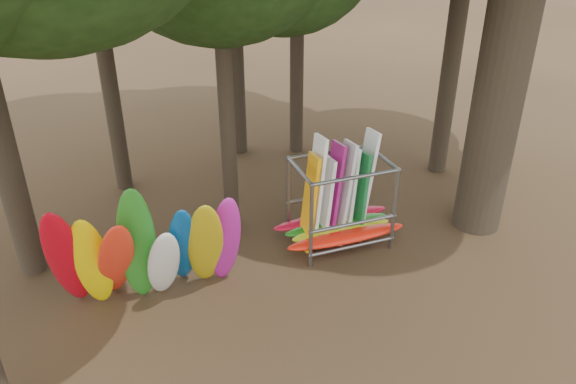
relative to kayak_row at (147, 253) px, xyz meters
name	(u,v)px	position (x,y,z in m)	size (l,w,h in m)	color
ground	(309,273)	(3.58, -0.11, -1.35)	(120.00, 120.00, 0.00)	#47331E
kayak_row	(147,253)	(0.00, 0.00, 0.00)	(4.01, 2.13, 3.26)	red
storage_rack	(340,206)	(4.80, 0.91, -0.32)	(3.20, 1.50, 2.84)	slate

